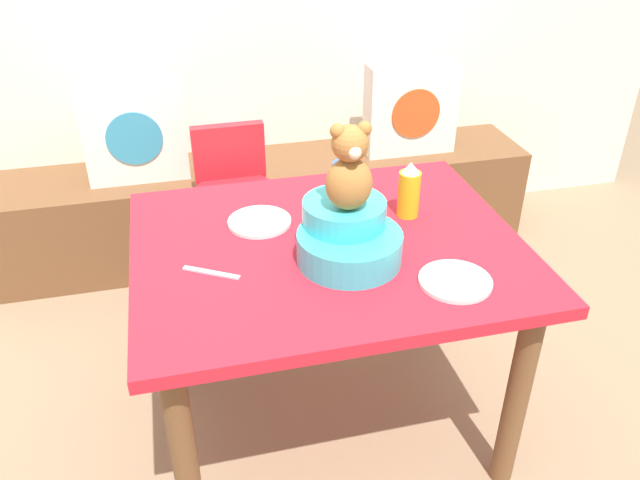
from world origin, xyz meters
TOP-DOWN VIEW (x-y plane):
  - ground_plane at (0.00, 0.00)m, footprint 8.00×8.00m
  - window_bench at (0.00, 1.22)m, footprint 2.60×0.44m
  - pillow_floral_left at (-0.58, 1.20)m, footprint 0.44×0.15m
  - pillow_floral_right at (0.72, 1.20)m, footprint 0.44×0.15m
  - book_stack at (-0.16, 1.22)m, footprint 0.20×0.14m
  - dining_table at (0.00, 0.00)m, footprint 1.16×0.94m
  - highchair at (-0.19, 0.78)m, footprint 0.34×0.45m
  - infant_seat_teal at (0.03, -0.09)m, footprint 0.30×0.33m
  - teddy_bear at (0.03, -0.09)m, footprint 0.13×0.12m
  - ketchup_bottle at (0.29, 0.11)m, footprint 0.07×0.07m
  - coffee_mug at (0.15, 0.34)m, footprint 0.12×0.08m
  - dinner_plate_near at (-0.18, 0.16)m, footprint 0.20×0.20m
  - dinner_plate_far at (0.28, -0.29)m, footprint 0.20×0.20m
  - table_fork at (-0.36, -0.08)m, footprint 0.15×0.10m

SIDE VIEW (x-z plane):
  - ground_plane at x=0.00m, z-range 0.00..0.00m
  - window_bench at x=0.00m, z-range 0.00..0.46m
  - book_stack at x=-0.16m, z-range 0.46..0.52m
  - highchair at x=-0.19m, z-range 0.13..0.92m
  - dining_table at x=0.00m, z-range 0.26..1.00m
  - pillow_floral_left at x=-0.58m, z-range 0.46..0.90m
  - pillow_floral_right at x=0.72m, z-range 0.46..0.90m
  - table_fork at x=-0.36m, z-range 0.74..0.75m
  - dinner_plate_near at x=-0.18m, z-range 0.74..0.75m
  - dinner_plate_far at x=0.28m, z-range 0.74..0.75m
  - coffee_mug at x=0.15m, z-range 0.74..0.84m
  - infant_seat_teal at x=0.03m, z-range 0.73..0.89m
  - ketchup_bottle at x=0.29m, z-range 0.73..0.92m
  - teddy_bear at x=0.03m, z-range 0.89..1.14m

